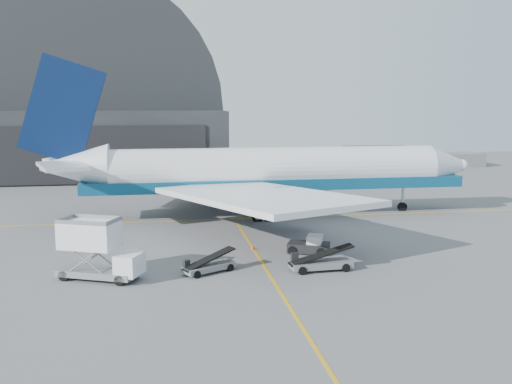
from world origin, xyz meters
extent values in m
plane|color=#565659|center=(0.00, 0.00, 0.00)|extent=(200.00, 200.00, 0.00)
cube|color=gold|center=(0.00, 20.00, 0.01)|extent=(80.00, 0.25, 0.02)
cube|color=gold|center=(0.00, -2.00, 0.01)|extent=(0.25, 40.00, 0.02)
cube|color=black|center=(-22.00, 65.00, 6.00)|extent=(50.00, 28.00, 12.00)
cube|color=black|center=(-22.00, 50.90, 5.00)|extent=(42.00, 0.40, 9.50)
cube|color=black|center=(38.00, 72.00, 0.00)|extent=(14.00, 8.00, 4.00)
cube|color=slate|center=(55.00, 68.00, 0.00)|extent=(8.00, 6.00, 2.80)
cylinder|color=white|center=(5.23, 21.58, 5.61)|extent=(38.85, 5.18, 5.18)
cone|color=white|center=(27.03, 21.58, 5.61)|extent=(4.75, 5.18, 5.18)
sphere|color=white|center=(29.19, 21.58, 5.61)|extent=(1.51, 1.51, 1.51)
cone|color=white|center=(-17.97, 21.58, 6.26)|extent=(7.55, 5.18, 5.18)
cube|color=black|center=(25.73, 21.58, 6.26)|extent=(2.81, 2.37, 0.76)
cube|color=navy|center=(5.23, 21.58, 3.94)|extent=(45.32, 5.23, 1.29)
cube|color=white|center=(0.91, 8.63, 4.53)|extent=(19.90, 26.46, 1.57)
cube|color=white|center=(0.91, 34.53, 4.53)|extent=(19.90, 26.46, 1.57)
cube|color=white|center=(-18.51, 16.72, 6.91)|extent=(6.61, 9.03, 0.38)
cube|color=white|center=(-18.51, 26.43, 6.91)|extent=(6.61, 9.03, 0.38)
cube|color=#08183F|center=(-19.05, 21.58, 12.63)|extent=(10.01, 0.54, 12.43)
cylinder|color=gray|center=(4.15, 12.94, 2.81)|extent=(5.61, 2.91, 2.91)
cylinder|color=gray|center=(4.15, 30.21, 2.81)|extent=(5.61, 2.91, 2.91)
cylinder|color=#A5A5AA|center=(21.42, 21.58, 1.51)|extent=(0.30, 0.30, 3.02)
cylinder|color=black|center=(21.42, 21.58, 0.49)|extent=(1.19, 0.38, 1.19)
cylinder|color=black|center=(3.07, 18.12, 0.59)|extent=(1.40, 0.49, 1.40)
cylinder|color=black|center=(3.07, 25.03, 0.59)|extent=(1.40, 0.49, 1.40)
cube|color=slate|center=(-13.22, -1.12, 0.56)|extent=(6.58, 4.68, 0.51)
cube|color=silver|center=(-10.79, -2.17, 1.38)|extent=(2.43, 2.80, 1.63)
cube|color=black|center=(-10.08, -2.47, 1.63)|extent=(0.85, 1.81, 0.92)
cube|color=silver|center=(-13.78, -0.87, 3.47)|extent=(4.94, 4.04, 2.04)
cylinder|color=black|center=(-11.49, -3.03, 0.41)|extent=(0.87, 0.60, 0.82)
cylinder|color=black|center=(-10.64, -1.07, 0.41)|extent=(0.87, 0.60, 0.82)
cylinder|color=black|center=(-15.79, -1.17, 0.41)|extent=(0.87, 0.60, 0.82)
cylinder|color=black|center=(-14.94, 0.80, 0.41)|extent=(0.87, 0.60, 0.82)
cube|color=black|center=(4.72, 3.86, 0.50)|extent=(4.16, 3.29, 0.82)
cube|color=silver|center=(5.23, 3.64, 1.24)|extent=(1.82, 2.02, 0.82)
cylinder|color=black|center=(5.54, 2.51, 0.37)|extent=(0.88, 0.62, 0.82)
cylinder|color=black|center=(6.26, 4.20, 0.37)|extent=(0.88, 0.62, 0.82)
cylinder|color=black|center=(3.18, 3.52, 0.37)|extent=(0.88, 0.62, 0.82)
cylinder|color=black|center=(3.90, 5.20, 0.37)|extent=(0.88, 0.62, 0.82)
cube|color=slate|center=(-4.67, -0.78, 0.44)|extent=(4.50, 3.36, 0.44)
cube|color=black|center=(-4.67, -0.78, 1.13)|extent=(4.52, 3.06, 1.26)
cube|color=black|center=(-6.48, -1.15, 0.93)|extent=(0.62, 0.58, 0.59)
cylinder|color=black|center=(-2.96, -0.64, 0.29)|extent=(0.64, 0.50, 0.59)
cylinder|color=black|center=(-3.62, 0.57, 0.29)|extent=(0.64, 0.50, 0.59)
cylinder|color=black|center=(-5.72, -2.14, 0.29)|extent=(0.64, 0.50, 0.59)
cylinder|color=black|center=(-6.38, -0.93, 0.29)|extent=(0.64, 0.50, 0.59)
cube|color=slate|center=(4.33, -1.68, 0.51)|extent=(5.11, 2.02, 0.51)
cube|color=black|center=(4.33, -1.68, 1.31)|extent=(5.40, 1.47, 1.46)
cube|color=black|center=(2.25, -1.19, 1.08)|extent=(0.60, 0.49, 0.68)
cylinder|color=black|center=(6.20, -2.37, 0.34)|extent=(0.70, 0.33, 0.68)
cylinder|color=black|center=(6.10, -0.77, 0.34)|extent=(0.70, 0.33, 0.68)
cylinder|color=black|center=(2.56, -2.60, 0.34)|extent=(0.70, 0.33, 0.68)
cylinder|color=black|center=(2.46, -1.00, 0.34)|extent=(0.70, 0.33, 0.68)
cube|color=#F84407|center=(-0.12, 5.68, 0.02)|extent=(0.36, 0.36, 0.03)
cone|color=#F84407|center=(-0.12, 5.68, 0.26)|extent=(0.36, 0.36, 0.52)
camera|label=1|loc=(-8.05, -44.90, 13.49)|focal=40.00mm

